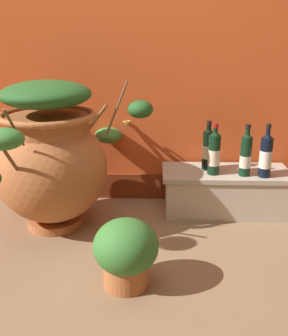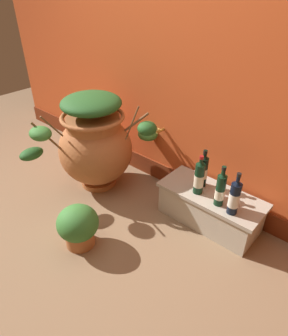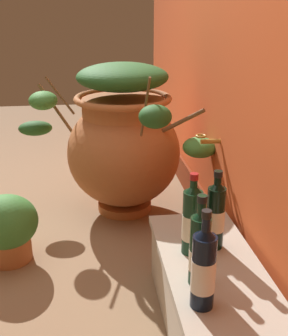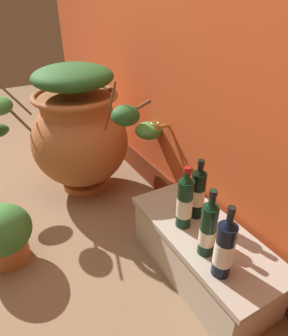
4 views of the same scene
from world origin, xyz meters
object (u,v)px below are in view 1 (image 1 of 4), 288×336
Objects in this scene: terracotta_urn at (51,157)px; wine_bottle_back at (214,152)px; wine_bottle_left at (246,154)px; wine_bottle_right at (266,155)px; potted_shrub at (126,252)px; wine_bottle_middle at (208,148)px.

terracotta_urn reaches higher than wine_bottle_back.
wine_bottle_left is 0.98× the size of wine_bottle_right.
wine_bottle_right is at bearing -7.05° from wine_bottle_back.
terracotta_urn is at bearing -173.78° from wine_bottle_right.
wine_bottle_left is 0.97× the size of potted_shrub.
terracotta_urn is 1.20m from wine_bottle_left.
wine_bottle_middle is 0.37m from wine_bottle_right.
terracotta_urn is 0.83m from potted_shrub.
wine_bottle_left is 0.20m from wine_bottle_back.
wine_bottle_back is at bearing 174.07° from wine_bottle_left.
wine_bottle_left is 0.12m from wine_bottle_right.
wine_bottle_middle is at bearing 151.70° from wine_bottle_left.
wine_bottle_back is (0.99, 0.18, -0.02)m from terracotta_urn.
wine_bottle_back reaches higher than potted_shrub.
wine_bottle_middle is at bearing 62.05° from potted_shrub.
potted_shrub is (0.49, -0.62, -0.27)m from terracotta_urn.
potted_shrub is at bearing -117.95° from wine_bottle_middle.
potted_shrub is (-0.48, -0.90, -0.26)m from wine_bottle_middle.
wine_bottle_right reaches higher than wine_bottle_middle.
wine_bottle_right reaches higher than wine_bottle_left.
wine_bottle_right is (0.34, -0.14, -0.00)m from wine_bottle_middle.
wine_bottle_right is (0.12, -0.02, 0.00)m from wine_bottle_left.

